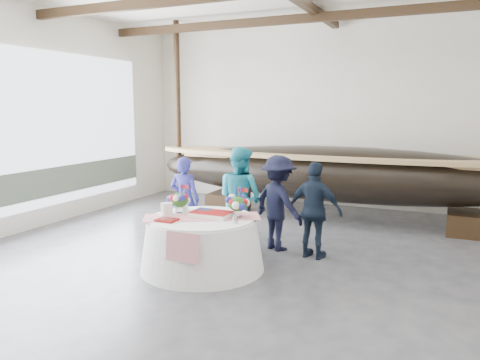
% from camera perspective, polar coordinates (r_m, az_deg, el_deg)
% --- Properties ---
extents(floor, '(10.00, 12.00, 0.01)m').
position_cam_1_polar(floor, '(6.68, -1.17, -12.73)').
color(floor, '#3D3D42').
rests_on(floor, ground).
extents(wall_back, '(10.00, 0.02, 4.50)m').
position_cam_1_polar(wall_back, '(11.91, 11.44, 7.72)').
color(wall_back, silver).
rests_on(wall_back, ground).
extents(open_bay, '(0.03, 7.00, 3.20)m').
position_cam_1_polar(open_bay, '(10.11, -24.81, 4.48)').
color(open_bay, silver).
rests_on(open_bay, ground).
extents(longboat_display, '(8.68, 1.74, 1.63)m').
position_cam_1_polar(longboat_display, '(10.29, 11.73, 0.77)').
color(longboat_display, black).
rests_on(longboat_display, ground).
extents(banquet_table, '(1.89, 1.89, 0.81)m').
position_cam_1_polar(banquet_table, '(7.23, -4.62, -7.68)').
color(banquet_table, white).
rests_on(banquet_table, ground).
extents(tabletop_items, '(1.79, 1.34, 0.40)m').
position_cam_1_polar(tabletop_items, '(7.23, -4.45, -3.13)').
color(tabletop_items, red).
rests_on(tabletop_items, banquet_table).
extents(guest_woman_blue, '(0.59, 0.41, 1.57)m').
position_cam_1_polar(guest_woman_blue, '(8.62, -6.75, -2.36)').
color(guest_woman_blue, navy).
rests_on(guest_woman_blue, ground).
extents(guest_woman_teal, '(1.04, 0.92, 1.79)m').
position_cam_1_polar(guest_woman_teal, '(8.19, 0.01, -2.14)').
color(guest_woman_teal, teal).
rests_on(guest_woman_teal, ground).
extents(guest_man_left, '(1.23, 1.04, 1.65)m').
position_cam_1_polar(guest_man_left, '(8.10, 4.69, -2.80)').
color(guest_man_left, black).
rests_on(guest_man_left, ground).
extents(guest_man_right, '(0.99, 0.54, 1.59)m').
position_cam_1_polar(guest_man_right, '(7.71, 9.11, -3.69)').
color(guest_man_right, black).
rests_on(guest_man_right, ground).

